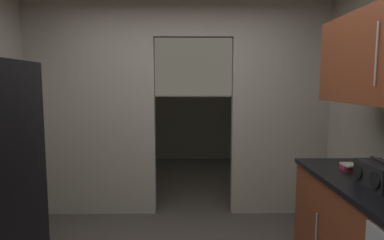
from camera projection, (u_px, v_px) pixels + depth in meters
kitchen_partition at (174, 101)px, 3.99m from camera, size 3.62×0.12×2.66m
adjoining_room_shell at (182, 98)px, 6.03m from camera, size 3.62×3.02×2.66m
boombox at (380, 175)px, 2.26m from camera, size 0.20×0.37×0.19m
book_stack at (349, 167)px, 2.70m from camera, size 0.13×0.15×0.05m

